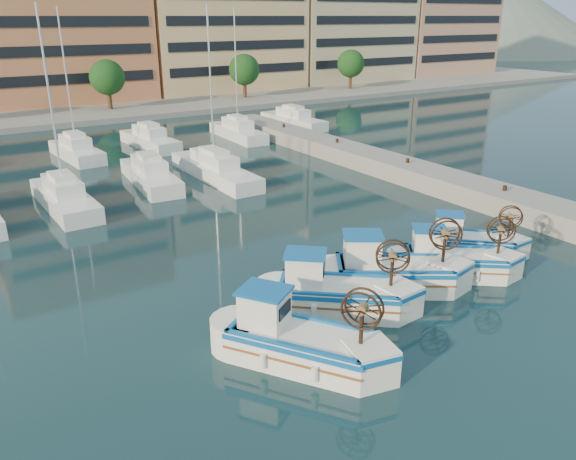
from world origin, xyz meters
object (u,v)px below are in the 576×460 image
object	(u,v)px
fishing_boat_c	(390,270)
fishing_boat_e	(468,241)
fishing_boat_b	(335,292)
fishing_boat_a	(297,340)
fishing_boat_d	(451,260)

from	to	relation	value
fishing_boat_c	fishing_boat_e	size ratio (longest dim) A/B	1.30
fishing_boat_c	fishing_boat_e	world-z (taller)	fishing_boat_c
fishing_boat_b	fishing_boat_c	size ratio (longest dim) A/B	0.95
fishing_boat_a	fishing_boat_d	distance (m)	9.61
fishing_boat_b	fishing_boat_e	bearing A→B (deg)	-43.74
fishing_boat_a	fishing_boat_e	xyz separation A→B (m)	(11.98, 2.98, -0.15)
fishing_boat_b	fishing_boat_d	size ratio (longest dim) A/B	1.08
fishing_boat_b	fishing_boat_e	xyz separation A→B (m)	(8.82, 0.91, -0.14)
fishing_boat_b	fishing_boat_e	world-z (taller)	fishing_boat_b
fishing_boat_b	fishing_boat_d	bearing A→B (deg)	-52.18
fishing_boat_d	fishing_boat_c	bearing A→B (deg)	119.07
fishing_boat_c	fishing_boat_e	xyz separation A→B (m)	(5.74, 0.67, -0.16)
fishing_boat_a	fishing_boat_c	size ratio (longest dim) A/B	0.99
fishing_boat_b	fishing_boat_c	distance (m)	3.09
fishing_boat_a	fishing_boat_b	xyz separation A→B (m)	(3.16, 2.07, -0.01)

